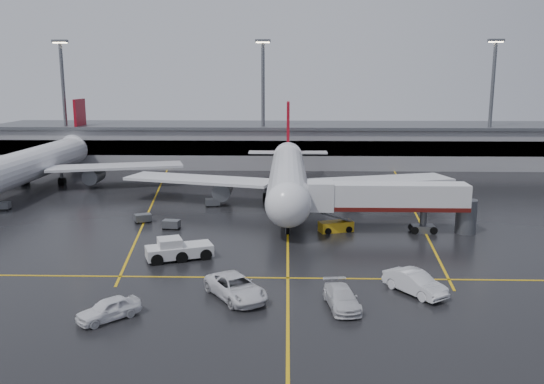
{
  "coord_description": "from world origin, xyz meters",
  "views": [
    {
      "loc": [
        -0.11,
        -70.79,
        17.89
      ],
      "look_at": [
        -2.0,
        -2.0,
        4.0
      ],
      "focal_mm": 37.08,
      "sensor_mm": 36.0,
      "label": 1
    }
  ],
  "objects": [
    {
      "name": "apron_line_stop",
      "position": [
        0.0,
        -22.0,
        0.01
      ],
      "size": [
        60.0,
        0.25,
        0.02
      ],
      "primitive_type": "cube",
      "color": "gold",
      "rests_on": "ground"
    },
    {
      "name": "light_mast_right",
      "position": [
        40.0,
        42.0,
        14.47
      ],
      "size": [
        3.0,
        1.2,
        25.45
      ],
      "color": "#595B60",
      "rests_on": "ground"
    },
    {
      "name": "apron_line_left",
      "position": [
        -20.0,
        10.0,
        0.01
      ],
      "size": [
        9.99,
        69.35,
        0.02
      ],
      "primitive_type": "cube",
      "rotation": [
        0.0,
        0.0,
        0.14
      ],
      "color": "gold",
      "rests_on": "ground"
    },
    {
      "name": "second_airliner",
      "position": [
        -42.0,
        21.7,
        4.21
      ],
      "size": [
        48.8,
        45.6,
        14.1
      ],
      "color": "silver",
      "rests_on": "ground"
    },
    {
      "name": "ground",
      "position": [
        0.0,
        0.0,
        0.0
      ],
      "size": [
        220.0,
        220.0,
        0.0
      ],
      "primitive_type": "plane",
      "color": "black",
      "rests_on": "ground"
    },
    {
      "name": "apron_line_centre",
      "position": [
        0.0,
        0.0,
        0.01
      ],
      "size": [
        0.25,
        90.0,
        0.02
      ],
      "primitive_type": "cube",
      "color": "gold",
      "rests_on": "ground"
    },
    {
      "name": "light_mast_left",
      "position": [
        -45.0,
        42.0,
        14.47
      ],
      "size": [
        3.0,
        1.2,
        25.45
      ],
      "color": "#595B60",
      "rests_on": "ground"
    },
    {
      "name": "baggage_cart_e",
      "position": [
        -39.74,
        4.29,
        0.63
      ],
      "size": [
        2.12,
        1.49,
        1.12
      ],
      "color": "#595B60",
      "rests_on": "ground"
    },
    {
      "name": "service_van_d",
      "position": [
        -13.55,
        -31.35,
        0.83
      ],
      "size": [
        4.87,
        4.8,
        1.66
      ],
      "primitive_type": "imported",
      "rotation": [
        0.0,
        0.0,
        -0.8
      ],
      "color": "white",
      "rests_on": "ground"
    },
    {
      "name": "light_mast_mid",
      "position": [
        -5.0,
        42.0,
        14.47
      ],
      "size": [
        3.0,
        1.2,
        25.45
      ],
      "color": "#595B60",
      "rests_on": "ground"
    },
    {
      "name": "belt_loader",
      "position": [
        5.74,
        -5.77,
        0.62
      ],
      "size": [
        4.32,
        2.86,
        2.53
      ],
      "color": "gold",
      "rests_on": "ground"
    },
    {
      "name": "main_airliner",
      "position": [
        0.0,
        9.7,
        4.21
      ],
      "size": [
        48.8,
        45.6,
        14.1
      ],
      "color": "silver",
      "rests_on": "ground"
    },
    {
      "name": "service_van_a",
      "position": [
        -4.31,
        -26.89,
        0.94
      ],
      "size": [
        6.28,
        7.36,
        1.88
      ],
      "primitive_type": "imported",
      "rotation": [
        0.0,
        0.0,
        0.57
      ],
      "color": "silver",
      "rests_on": "ground"
    },
    {
      "name": "service_van_b",
      "position": [
        4.28,
        -28.54,
        0.81
      ],
      "size": [
        3.05,
        5.84,
        1.62
      ],
      "primitive_type": "imported",
      "rotation": [
        0.0,
        0.0,
        0.15
      ],
      "color": "silver",
      "rests_on": "ground"
    },
    {
      "name": "baggage_cart_c",
      "position": [
        -10.75,
        7.25,
        0.63
      ],
      "size": [
        2.23,
        1.7,
        1.12
      ],
      "color": "#595B60",
      "rests_on": "ground"
    },
    {
      "name": "service_van_c",
      "position": [
        10.76,
        -25.43,
        0.97
      ],
      "size": [
        5.03,
        5.98,
        1.93
      ],
      "primitive_type": "imported",
      "rotation": [
        0.0,
        0.0,
        0.61
      ],
      "color": "silver",
      "rests_on": "ground"
    },
    {
      "name": "terminal",
      "position": [
        0.0,
        47.93,
        4.32
      ],
      "size": [
        122.0,
        19.0,
        8.6
      ],
      "color": "gray",
      "rests_on": "ground"
    },
    {
      "name": "pushback_tractor",
      "position": [
        -11.15,
        -16.77,
        0.93
      ],
      "size": [
        7.07,
        4.83,
        2.34
      ],
      "color": "silver",
      "rests_on": "ground"
    },
    {
      "name": "baggage_cart_a",
      "position": [
        -14.14,
        -5.24,
        0.63
      ],
      "size": [
        2.15,
        1.55,
        1.12
      ],
      "color": "#595B60",
      "rests_on": "ground"
    },
    {
      "name": "jet_bridge",
      "position": [
        11.87,
        -6.0,
        3.93
      ],
      "size": [
        19.9,
        3.4,
        6.05
      ],
      "color": "silver",
      "rests_on": "ground"
    },
    {
      "name": "baggage_cart_b",
      "position": [
        -18.37,
        -2.25,
        0.63
      ],
      "size": [
        2.37,
        2.06,
        1.12
      ],
      "color": "#595B60",
      "rests_on": "ground"
    },
    {
      "name": "apron_line_right",
      "position": [
        18.0,
        10.0,
        0.01
      ],
      "size": [
        7.57,
        69.64,
        0.02
      ],
      "primitive_type": "cube",
      "rotation": [
        0.0,
        0.0,
        -0.1
      ],
      "color": "gold",
      "rests_on": "ground"
    }
  ]
}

